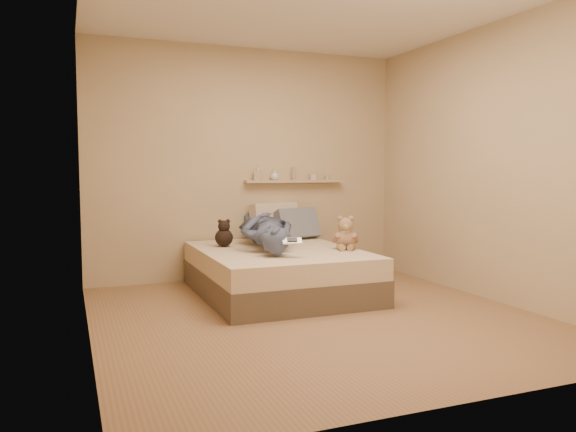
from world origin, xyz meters
name	(u,v)px	position (x,y,z in m)	size (l,w,h in m)	color
room	(317,161)	(0.00, 0.00, 1.30)	(3.80, 3.80, 3.80)	olive
bed	(278,272)	(0.00, 0.93, 0.22)	(1.50, 1.90, 0.45)	brown
game_console	(292,241)	(-0.07, 0.36, 0.60)	(0.18, 0.12, 0.06)	#AFB3B6
teddy_bear	(345,235)	(0.62, 0.67, 0.59)	(0.27, 0.28, 0.34)	#8F6E4E
dark_plush	(224,235)	(-0.45, 1.30, 0.57)	(0.18, 0.18, 0.28)	black
pillow_cream	(274,221)	(0.27, 1.76, 0.65)	(0.55, 0.16, 0.40)	beige
pillow_grey	(297,224)	(0.50, 1.62, 0.62)	(0.50, 0.14, 0.34)	slate
person	(266,229)	(-0.06, 1.11, 0.63)	(0.55, 1.51, 0.36)	#3E4D62
wall_shelf	(294,181)	(0.55, 1.84, 1.10)	(1.20, 0.12, 0.03)	tan
shelf_bottles	(281,175)	(0.39, 1.84, 1.18)	(0.95, 0.12, 0.17)	white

